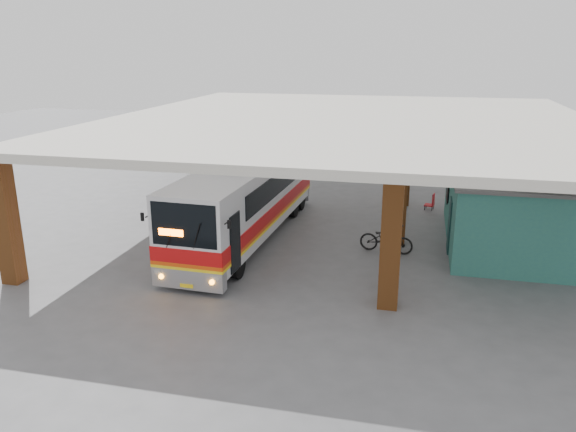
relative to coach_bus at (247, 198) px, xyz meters
The scene contains 8 objects.
ground 4.17m from the coach_bus, 34.90° to the right, with size 90.00×90.00×0.00m, color #515154.
brick_columns 5.37m from the coach_bus, 31.86° to the left, with size 20.10×21.60×4.35m.
canopy_roof 6.29m from the coach_bus, 50.09° to the left, with size 21.00×23.00×0.30m, color beige.
shop_building 10.77m from the coach_bus, ahead, with size 5.20×8.20×3.11m.
coach_bus is the anchor object (origin of this frame).
motorcycle 5.87m from the coach_bus, ahead, with size 0.72×2.07×1.09m, color black.
pedestrian 7.29m from the coach_bus, 32.99° to the right, with size 0.64×0.42×1.75m, color red.
red_chair 9.76m from the coach_bus, 39.07° to the left, with size 0.51×0.51×0.82m.
Camera 1 is at (3.64, -19.06, 7.72)m, focal length 35.00 mm.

